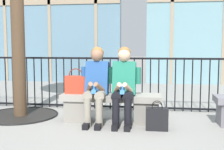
# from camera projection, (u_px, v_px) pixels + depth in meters

# --- Properties ---
(ground_plane) EXTENTS (60.00, 60.00, 0.00)m
(ground_plane) POSITION_uv_depth(u_px,v_px,m) (111.00, 121.00, 4.67)
(ground_plane) COLOR gray
(stone_bench) EXTENTS (1.60, 0.44, 0.45)m
(stone_bench) POSITION_uv_depth(u_px,v_px,m) (111.00, 105.00, 4.65)
(stone_bench) COLOR gray
(stone_bench) RESTS_ON ground
(seated_person_with_phone) EXTENTS (0.52, 0.66, 1.21)m
(seated_person_with_phone) POSITION_uv_depth(u_px,v_px,m) (96.00, 83.00, 4.51)
(seated_person_with_phone) COLOR gray
(seated_person_with_phone) RESTS_ON ground
(seated_person_companion) EXTENTS (0.52, 0.66, 1.21)m
(seated_person_companion) POSITION_uv_depth(u_px,v_px,m) (124.00, 83.00, 4.45)
(seated_person_companion) COLOR black
(seated_person_companion) RESTS_ON ground
(handbag_on_bench) EXTENTS (0.34, 0.16, 0.41)m
(handbag_on_bench) POSITION_uv_depth(u_px,v_px,m) (76.00, 84.00, 4.69)
(handbag_on_bench) COLOR #B23823
(handbag_on_bench) RESTS_ON stone_bench
(shopping_bag) EXTENTS (0.32, 0.17, 0.42)m
(shopping_bag) POSITION_uv_depth(u_px,v_px,m) (157.00, 119.00, 4.19)
(shopping_bag) COLOR black
(shopping_bag) RESTS_ON ground
(plaza_railing) EXTENTS (9.27, 0.04, 1.01)m
(plaza_railing) POSITION_uv_depth(u_px,v_px,m) (118.00, 83.00, 5.53)
(plaza_railing) COLOR black
(plaza_railing) RESTS_ON ground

